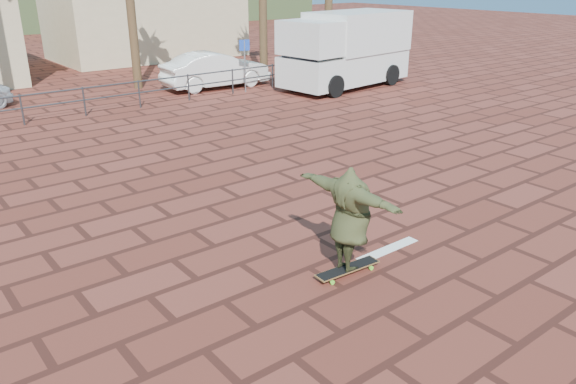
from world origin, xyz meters
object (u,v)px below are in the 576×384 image
object	(u,v)px
skateboarder	(350,219)
campervan	(346,48)
car_white	(216,70)
longboard	(348,269)

from	to	relation	value
skateboarder	campervan	distance (m)	16.16
campervan	car_white	xyz separation A→B (m)	(-4.47, 3.22, -0.86)
skateboarder	campervan	size ratio (longest dim) A/B	0.35
campervan	car_white	bearing A→B (deg)	137.97
longboard	campervan	xyz separation A→B (m)	(11.11, 11.72, 1.51)
longboard	skateboarder	world-z (taller)	skateboarder
longboard	skateboarder	bearing A→B (deg)	-176.00
skateboarder	campervan	world-z (taller)	campervan
car_white	campervan	bearing A→B (deg)	-122.41
longboard	campervan	size ratio (longest dim) A/B	0.20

